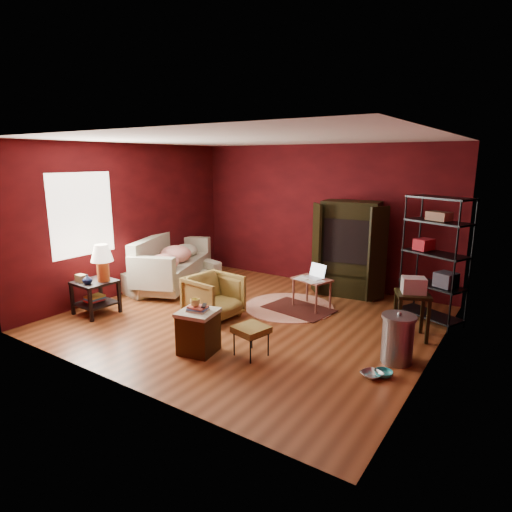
{
  "coord_description": "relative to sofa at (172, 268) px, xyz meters",
  "views": [
    {
      "loc": [
        3.7,
        -5.34,
        2.51
      ],
      "look_at": [
        0.0,
        0.2,
        1.0
      ],
      "focal_mm": 30.0,
      "sensor_mm": 36.0,
      "label": 1
    }
  ],
  "objects": [
    {
      "name": "vase",
      "position": [
        0.14,
        -2.0,
        0.25
      ],
      "size": [
        0.15,
        0.16,
        0.15
      ],
      "primitive_type": "imported",
      "rotation": [
        0.0,
        0.0,
        -0.01
      ],
      "color": "#0B163A",
      "rests_on": "side_table"
    },
    {
      "name": "footstool",
      "position": [
        3.1,
        -1.7,
        -0.04
      ],
      "size": [
        0.47,
        0.47,
        0.4
      ],
      "rotation": [
        0.0,
        0.0,
        -0.23
      ],
      "color": "black",
      "rests_on": "ground"
    },
    {
      "name": "small_stand",
      "position": [
        4.67,
        0.05,
        0.28
      ],
      "size": [
        0.59,
        0.59,
        0.9
      ],
      "rotation": [
        0.0,
        0.0,
        0.42
      ],
      "color": "black",
      "rests_on": "ground"
    },
    {
      "name": "rug_oriental",
      "position": [
        2.79,
        0.19,
        -0.37
      ],
      "size": [
        1.22,
        0.91,
        0.01
      ],
      "rotation": [
        0.0,
        0.0,
        -0.15
      ],
      "color": "#531C16",
      "rests_on": "ground"
    },
    {
      "name": "armchair",
      "position": [
        1.82,
        -0.9,
        -0.0
      ],
      "size": [
        0.79,
        0.83,
        0.77
      ],
      "primitive_type": "imported",
      "rotation": [
        0.0,
        0.0,
        1.46
      ],
      "color": "black",
      "rests_on": "ground"
    },
    {
      "name": "room",
      "position": [
        2.29,
        -0.64,
        1.02
      ],
      "size": [
        5.54,
        5.04,
        2.84
      ],
      "color": "brown",
      "rests_on": "ground"
    },
    {
      "name": "mug",
      "position": [
        2.44,
        -2.02,
        0.32
      ],
      "size": [
        0.15,
        0.13,
        0.13
      ],
      "primitive_type": "imported",
      "rotation": [
        0.0,
        0.0,
        0.28
      ],
      "color": "#F3E877",
      "rests_on": "hamper"
    },
    {
      "name": "side_table",
      "position": [
        0.14,
        -1.79,
        0.31
      ],
      "size": [
        0.62,
        0.62,
        1.17
      ],
      "rotation": [
        0.0,
        0.0,
        -0.05
      ],
      "color": "black",
      "rests_on": "ground"
    },
    {
      "name": "rug_round",
      "position": [
        2.59,
        0.2,
        -0.38
      ],
      "size": [
        1.71,
        1.71,
        0.01
      ],
      "rotation": [
        0.0,
        0.0,
        -0.1
      ],
      "color": "beige",
      "rests_on": "ground"
    },
    {
      "name": "laptop_desk",
      "position": [
        2.93,
        0.4,
        0.08
      ],
      "size": [
        0.71,
        0.6,
        0.76
      ],
      "rotation": [
        0.0,
        0.0,
        -0.28
      ],
      "color": "brown",
      "rests_on": "ground"
    },
    {
      "name": "wire_shelving",
      "position": [
        4.77,
        0.88,
        0.69
      ],
      "size": [
        1.05,
        0.78,
        1.97
      ],
      "rotation": [
        0.0,
        0.0,
        -0.43
      ],
      "color": "black",
      "rests_on": "ground"
    },
    {
      "name": "hamper",
      "position": [
        2.46,
        -2.0,
        -0.09
      ],
      "size": [
        0.55,
        0.55,
        0.66
      ],
      "rotation": [
        0.0,
        0.0,
        0.19
      ],
      "color": "#3E260E",
      "rests_on": "ground"
    },
    {
      "name": "pet_bowl_turquoise",
      "position": [
        4.71,
        -1.28,
        -0.28
      ],
      "size": [
        0.23,
        0.14,
        0.22
      ],
      "primitive_type": "imported",
      "rotation": [
        0.0,
        0.0,
        0.39
      ],
      "color": "teal",
      "rests_on": "ground"
    },
    {
      "name": "trash_can",
      "position": [
        4.72,
        -0.82,
        -0.07
      ],
      "size": [
        0.55,
        0.55,
        0.67
      ],
      "rotation": [
        0.0,
        0.0,
        0.35
      ],
      "color": "gray",
      "rests_on": "ground"
    },
    {
      "name": "sofa_cushions",
      "position": [
        -0.03,
        -0.01,
        0.07
      ],
      "size": [
        1.64,
        2.39,
        0.93
      ],
      "rotation": [
        0.0,
        0.0,
        0.39
      ],
      "color": "#B4B49C",
      "rests_on": "sofa"
    },
    {
      "name": "sofa",
      "position": [
        0.0,
        0.0,
        0.0
      ],
      "size": [
        0.97,
        2.06,
        0.78
      ],
      "primitive_type": "imported",
      "rotation": [
        0.0,
        0.0,
        1.37
      ],
      "color": "#B4B49C",
      "rests_on": "ground"
    },
    {
      "name": "pet_bowl_steel",
      "position": [
        4.6,
        -1.38,
        -0.26
      ],
      "size": [
        0.25,
        0.15,
        0.25
      ],
      "primitive_type": "imported",
      "rotation": [
        0.0,
        0.0,
        -0.4
      ],
      "color": "#A8ABAF",
      "rests_on": "ground"
    },
    {
      "name": "tv_armoire",
      "position": [
        3.16,
        1.44,
        0.53
      ],
      "size": [
        1.38,
        0.85,
        1.77
      ],
      "rotation": [
        0.0,
        0.0,
        0.13
      ],
      "color": "black",
      "rests_on": "ground"
    }
  ]
}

